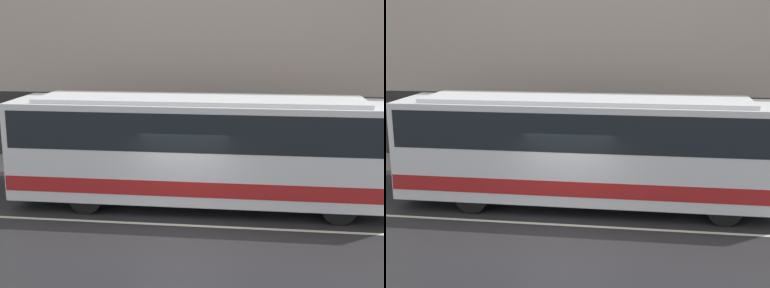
% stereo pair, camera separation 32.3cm
% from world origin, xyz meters
% --- Properties ---
extents(ground_plane, '(60.00, 60.00, 0.00)m').
position_xyz_m(ground_plane, '(0.00, 0.00, 0.00)').
color(ground_plane, '#262628').
extents(sidewalk, '(60.00, 2.56, 0.17)m').
position_xyz_m(sidewalk, '(0.00, 5.28, 0.09)').
color(sidewalk, gray).
rests_on(sidewalk, ground_plane).
extents(lane_stripe, '(54.00, 0.14, 0.01)m').
position_xyz_m(lane_stripe, '(0.00, 0.00, 0.00)').
color(lane_stripe, beige).
rests_on(lane_stripe, ground_plane).
extents(transit_bus, '(11.31, 2.49, 3.37)m').
position_xyz_m(transit_bus, '(0.31, 1.71, 1.90)').
color(transit_bus, white).
rests_on(transit_bus, ground_plane).
extents(pedestrian_waiting, '(0.36, 0.36, 1.70)m').
position_xyz_m(pedestrian_waiting, '(0.95, 5.89, 0.97)').
color(pedestrian_waiting, '#333338').
rests_on(pedestrian_waiting, sidewalk).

